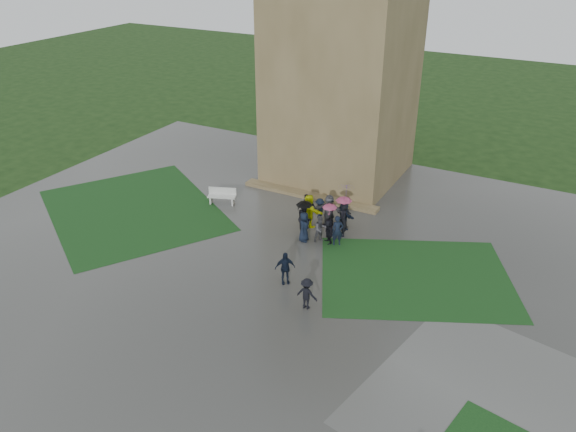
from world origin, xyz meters
The scene contains 10 objects.
ground centered at (0.00, 0.00, 0.00)m, with size 120.00×120.00×0.00m, color black.
plaza centered at (0.00, 2.00, 0.01)m, with size 34.00×34.00×0.02m, color #363633.
lawn_inset_left centered at (-8.50, 4.00, 0.03)m, with size 11.00×9.00×0.01m, color black.
lawn_inset_right centered at (8.50, 5.00, 0.03)m, with size 9.00×7.00×0.01m, color black.
tower centered at (0.00, 15.00, 9.00)m, with size 8.00×8.00×18.00m, color brown.
tower_plinth centered at (0.00, 10.60, 0.13)m, with size 9.00×0.80×0.22m, color brown.
bench centered at (-4.31, 7.28, 0.53)m, with size 1.78×1.11×0.99m.
visitor_cluster centered at (2.62, 7.13, 1.07)m, with size 3.56×3.58×2.51m.
pedestrian_mid centered at (3.18, 1.54, 0.84)m, with size 0.96×0.55×1.65m, color black.
pedestrian_near centered at (4.97, 0.27, 0.77)m, with size 0.97×0.50×1.50m, color black.
Camera 1 is at (13.87, -17.98, 15.09)m, focal length 35.00 mm.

